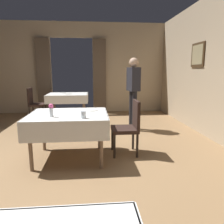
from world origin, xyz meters
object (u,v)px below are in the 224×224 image
plate_mid_b (92,110)px  plate_far_b (68,94)px  dining_table_far (68,97)px  person_waiter_by_doorway (133,88)px  flower_vase_mid (51,110)px  chair_mid_right (129,125)px  plate_far_a (63,93)px  dining_table_mid (69,120)px  chair_far_left (35,102)px  glass_mid_c (83,115)px

plate_mid_b → plate_far_b: bearing=104.4°
dining_table_far → person_waiter_by_doorway: (1.70, -1.42, 0.37)m
flower_vase_mid → person_waiter_by_doorway: bearing=49.9°
dining_table_far → flower_vase_mid: 3.31m
chair_mid_right → plate_far_a: size_ratio=4.98×
dining_table_far → plate_far_b: bearing=-78.9°
flower_vase_mid → plate_mid_b: 0.76m
flower_vase_mid → dining_table_mid: bearing=45.4°
plate_mid_b → person_waiter_by_doorway: person_waiter_by_doorway is taller
dining_table_far → chair_far_left: 0.99m
chair_far_left → plate_mid_b: bearing=-59.0°
plate_far_b → person_waiter_by_doorway: person_waiter_by_doorway is taller
dining_table_far → plate_far_a: (-0.18, 0.25, 0.10)m
glass_mid_c → plate_far_a: 3.77m
chair_far_left → flower_vase_mid: size_ratio=4.70×
dining_table_mid → glass_mid_c: glass_mid_c is taller
chair_far_left → chair_mid_right: bearing=-51.6°
dining_table_mid → person_waiter_by_doorway: 2.17m
dining_table_mid → plate_far_b: bearing=96.2°
plate_far_b → chair_far_left: bearing=172.8°
plate_far_a → plate_far_b: size_ratio=0.85×
plate_mid_b → plate_far_b: 2.78m
chair_mid_right → plate_mid_b: size_ratio=4.46×
plate_far_a → flower_vase_mid: bearing=-85.1°
chair_far_left → plate_far_a: chair_far_left is taller
glass_mid_c → dining_table_far: bearing=99.9°
dining_table_mid → glass_mid_c: size_ratio=12.13×
plate_far_b → dining_table_mid: bearing=-83.8°
flower_vase_mid → glass_mid_c: 0.50m
chair_far_left → glass_mid_c: size_ratio=9.10×
chair_far_left → glass_mid_c: 3.77m
chair_mid_right → plate_far_b: (-1.32, 2.81, 0.24)m
chair_far_left → person_waiter_by_doorway: (2.68, -1.40, 0.51)m
flower_vase_mid → plate_far_a: bearing=94.9°
chair_mid_right → chair_far_left: bearing=128.4°
plate_mid_b → flower_vase_mid: bearing=-142.4°
plate_mid_b → glass_mid_c: size_ratio=2.04×
plate_mid_b → plate_far_a: 3.22m
chair_far_left → dining_table_mid: bearing=-66.6°
glass_mid_c → plate_far_b: (-0.57, 3.29, -0.05)m
chair_mid_right → plate_far_a: bearing=115.5°
glass_mid_c → plate_far_b: size_ratio=0.46×
plate_mid_b → person_waiter_by_doorway: 1.74m
glass_mid_c → chair_mid_right: bearing=32.5°
dining_table_far → person_waiter_by_doorway: bearing=-39.9°
dining_table_mid → chair_mid_right: (1.00, 0.12, -0.14)m
plate_far_b → person_waiter_by_doorway: 2.12m
chair_mid_right → plate_mid_b: 0.68m
dining_table_far → glass_mid_c: (0.60, -3.44, 0.14)m
plate_mid_b → glass_mid_c: (-0.12, -0.60, 0.05)m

